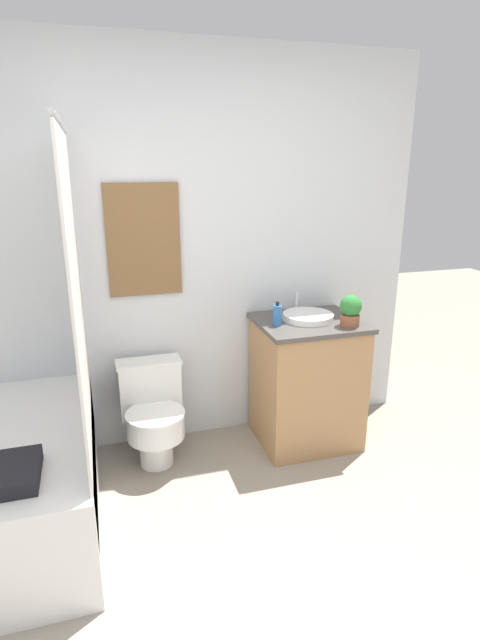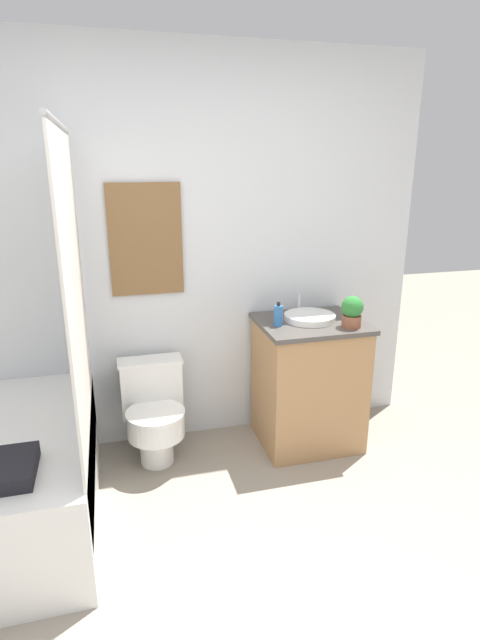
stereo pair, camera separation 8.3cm
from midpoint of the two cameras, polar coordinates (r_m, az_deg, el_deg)
name	(u,v)px [view 2 (the right image)]	position (r m, az deg, el deg)	size (l,w,h in m)	color
wall_back	(172,256)	(3.19, -7.06, 7.32)	(3.31, 0.07, 2.50)	silver
shower_area	(36,466)	(2.87, -21.47, -15.25)	(0.61, 1.34, 1.98)	white
toilet	(154,410)	(3.21, -9.07, -10.16)	(0.40, 0.49, 0.63)	white
vanity	(308,382)	(3.35, 8.49, -7.05)	(0.66, 0.57, 0.85)	#AD7F51
sink	(310,317)	(3.21, 8.69, 0.33)	(0.33, 0.36, 0.13)	white
soap_bottle	(278,315)	(3.07, 5.17, 0.52)	(0.05, 0.05, 0.15)	#2D6BB2
potted_plant	(352,311)	(3.11, 13.44, 1.00)	(0.13, 0.13, 0.19)	brown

